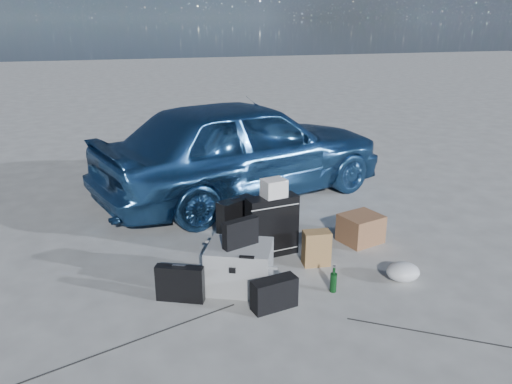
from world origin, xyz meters
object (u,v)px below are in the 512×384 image
(cardboard_box, at_px, (361,228))
(pelican_case, at_px, (240,267))
(suitcase_left, at_px, (236,223))
(car, at_px, (243,148))
(green_bottle, at_px, (334,279))
(briefcase, at_px, (180,284))
(suitcase_right, at_px, (272,226))
(duffel_bag, at_px, (270,218))

(cardboard_box, bearing_deg, pelican_case, -159.61)
(suitcase_left, bearing_deg, pelican_case, -126.89)
(car, relative_size, suitcase_left, 7.38)
(pelican_case, relative_size, suitcase_left, 1.04)
(pelican_case, relative_size, cardboard_box, 1.38)
(suitcase_left, relative_size, cardboard_box, 1.32)
(suitcase_left, distance_m, cardboard_box, 1.48)
(green_bottle, bearing_deg, briefcase, 169.40)
(green_bottle, bearing_deg, suitcase_right, 107.96)
(car, xyz_separation_m, duffel_bag, (-0.02, -1.33, -0.58))
(pelican_case, xyz_separation_m, briefcase, (-0.60, -0.08, -0.05))
(duffel_bag, bearing_deg, car, 100.32)
(green_bottle, bearing_deg, cardboard_box, 50.17)
(suitcase_right, height_order, cardboard_box, suitcase_right)
(suitcase_right, xyz_separation_m, cardboard_box, (1.11, 0.01, -0.17))
(pelican_case, relative_size, duffel_bag, 0.94)
(suitcase_left, height_order, suitcase_right, suitcase_right)
(briefcase, relative_size, suitcase_right, 0.66)
(duffel_bag, bearing_deg, briefcase, -123.91)
(suitcase_right, bearing_deg, car, 76.38)
(pelican_case, distance_m, briefcase, 0.61)
(pelican_case, relative_size, green_bottle, 2.33)
(suitcase_left, distance_m, green_bottle, 1.41)
(car, bearing_deg, duffel_bag, 162.04)
(suitcase_left, bearing_deg, car, 47.54)
(pelican_case, height_order, suitcase_left, suitcase_left)
(pelican_case, bearing_deg, suitcase_left, 101.91)
(pelican_case, distance_m, green_bottle, 0.92)
(suitcase_left, distance_m, duffel_bag, 0.66)
(suitcase_left, bearing_deg, cardboard_box, -35.22)
(car, relative_size, cardboard_box, 9.73)
(pelican_case, distance_m, cardboard_box, 1.76)
(suitcase_left, bearing_deg, green_bottle, -86.86)
(green_bottle, bearing_deg, car, 91.77)
(suitcase_left, bearing_deg, briefcase, -153.66)
(car, height_order, suitcase_right, car)
(briefcase, height_order, suitcase_left, suitcase_left)
(green_bottle, bearing_deg, pelican_case, 157.44)
(pelican_case, height_order, cardboard_box, pelican_case)
(pelican_case, height_order, duffel_bag, pelican_case)
(pelican_case, xyz_separation_m, duffel_bag, (0.73, 1.25, -0.06))
(briefcase, relative_size, cardboard_box, 1.02)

